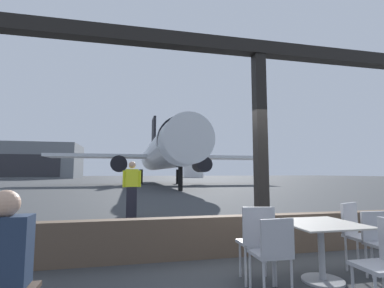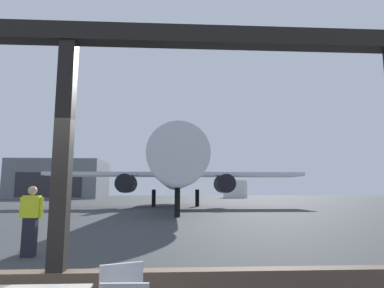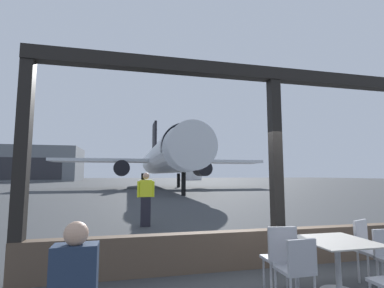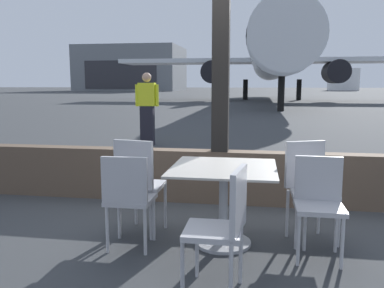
{
  "view_description": "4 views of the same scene",
  "coord_description": "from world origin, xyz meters",
  "px_view_note": "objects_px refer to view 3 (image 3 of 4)",
  "views": [
    {
      "loc": [
        -2.28,
        -4.69,
        1.37
      ],
      "look_at": [
        1.99,
        14.73,
        3.4
      ],
      "focal_mm": 26.77,
      "sensor_mm": 36.0,
      "label": 1
    },
    {
      "loc": [
        1.38,
        -4.21,
        1.59
      ],
      "look_at": [
        2.32,
        12.42,
        4.0
      ],
      "focal_mm": 31.09,
      "sensor_mm": 36.0,
      "label": 2
    },
    {
      "loc": [
        -2.8,
        -4.91,
        1.67
      ],
      "look_at": [
        2.15,
        16.53,
        4.09
      ],
      "focal_mm": 26.22,
      "sensor_mm": 36.0,
      "label": 3
    },
    {
      "loc": [
        0.45,
        -4.94,
        1.48
      ],
      "look_at": [
        -0.28,
        -0.45,
        0.8
      ],
      "focal_mm": 37.84,
      "sensor_mm": 36.0,
      "label": 4
    }
  ],
  "objects_px": {
    "cafe_chair_aisle_right": "(368,245)",
    "distant_hangar": "(40,164)",
    "cafe_chair_side_extra": "(298,266)",
    "seated_passenger": "(74,283)",
    "fuel_storage_tank": "(192,173)",
    "airplane": "(164,158)",
    "dining_table": "(338,259)",
    "cafe_chair_window_left": "(281,254)",
    "ground_crew_worker": "(146,198)"
  },
  "relations": [
    {
      "from": "cafe_chair_aisle_right",
      "to": "distant_hangar",
      "type": "distance_m",
      "value": 84.03
    },
    {
      "from": "cafe_chair_side_extra",
      "to": "seated_passenger",
      "type": "bearing_deg",
      "value": -171.06
    },
    {
      "from": "fuel_storage_tank",
      "to": "distant_hangar",
      "type": "bearing_deg",
      "value": -167.15
    },
    {
      "from": "airplane",
      "to": "fuel_storage_tank",
      "type": "xyz_separation_m",
      "value": [
        17.07,
        59.05,
        -1.38
      ]
    },
    {
      "from": "cafe_chair_side_extra",
      "to": "fuel_storage_tank",
      "type": "relative_size",
      "value": 0.13
    },
    {
      "from": "seated_passenger",
      "to": "dining_table",
      "type": "bearing_deg",
      "value": 11.22
    },
    {
      "from": "seated_passenger",
      "to": "fuel_storage_tank",
      "type": "relative_size",
      "value": 0.19
    },
    {
      "from": "cafe_chair_window_left",
      "to": "ground_crew_worker",
      "type": "bearing_deg",
      "value": 104.68
    },
    {
      "from": "dining_table",
      "to": "cafe_chair_side_extra",
      "type": "distance_m",
      "value": 0.86
    },
    {
      "from": "cafe_chair_window_left",
      "to": "airplane",
      "type": "relative_size",
      "value": 0.03
    },
    {
      "from": "cafe_chair_aisle_right",
      "to": "cafe_chair_side_extra",
      "type": "relative_size",
      "value": 1.08
    },
    {
      "from": "seated_passenger",
      "to": "ground_crew_worker",
      "type": "relative_size",
      "value": 0.71
    },
    {
      "from": "cafe_chair_aisle_right",
      "to": "cafe_chair_side_extra",
      "type": "distance_m",
      "value": 1.7
    },
    {
      "from": "cafe_chair_side_extra",
      "to": "airplane",
      "type": "bearing_deg",
      "value": 85.75
    },
    {
      "from": "seated_passenger",
      "to": "ground_crew_worker",
      "type": "bearing_deg",
      "value": 80.68
    },
    {
      "from": "seated_passenger",
      "to": "ground_crew_worker",
      "type": "xyz_separation_m",
      "value": [
        1.07,
        6.53,
        0.23
      ]
    },
    {
      "from": "cafe_chair_window_left",
      "to": "ground_crew_worker",
      "type": "height_order",
      "value": "ground_crew_worker"
    },
    {
      "from": "dining_table",
      "to": "cafe_chair_aisle_right",
      "type": "distance_m",
      "value": 0.84
    },
    {
      "from": "dining_table",
      "to": "fuel_storage_tank",
      "type": "bearing_deg",
      "value": 78.34
    },
    {
      "from": "cafe_chair_window_left",
      "to": "distant_hangar",
      "type": "distance_m",
      "value": 83.68
    },
    {
      "from": "seated_passenger",
      "to": "fuel_storage_tank",
      "type": "distance_m",
      "value": 93.28
    },
    {
      "from": "cafe_chair_window_left",
      "to": "distant_hangar",
      "type": "height_order",
      "value": "distant_hangar"
    },
    {
      "from": "distant_hangar",
      "to": "cafe_chair_window_left",
      "type": "bearing_deg",
      "value": -72.41
    },
    {
      "from": "seated_passenger",
      "to": "airplane",
      "type": "distance_m",
      "value": 32.12
    },
    {
      "from": "ground_crew_worker",
      "to": "distant_hangar",
      "type": "xyz_separation_m",
      "value": [
        -23.76,
        73.93,
        3.63
      ]
    },
    {
      "from": "airplane",
      "to": "distant_hangar",
      "type": "distance_m",
      "value": 56.12
    },
    {
      "from": "dining_table",
      "to": "ground_crew_worker",
      "type": "bearing_deg",
      "value": 111.82
    },
    {
      "from": "dining_table",
      "to": "cafe_chair_aisle_right",
      "type": "relative_size",
      "value": 1.01
    },
    {
      "from": "cafe_chair_aisle_right",
      "to": "cafe_chair_side_extra",
      "type": "height_order",
      "value": "cafe_chair_aisle_right"
    },
    {
      "from": "dining_table",
      "to": "distant_hangar",
      "type": "height_order",
      "value": "distant_hangar"
    },
    {
      "from": "cafe_chair_side_extra",
      "to": "distant_hangar",
      "type": "height_order",
      "value": "distant_hangar"
    },
    {
      "from": "distant_hangar",
      "to": "cafe_chair_side_extra",
      "type": "bearing_deg",
      "value": -72.47
    },
    {
      "from": "airplane",
      "to": "ground_crew_worker",
      "type": "relative_size",
      "value": 18.09
    },
    {
      "from": "cafe_chair_aisle_right",
      "to": "cafe_chair_side_extra",
      "type": "bearing_deg",
      "value": -161.56
    },
    {
      "from": "cafe_chair_window_left",
      "to": "cafe_chair_side_extra",
      "type": "bearing_deg",
      "value": -87.16
    },
    {
      "from": "cafe_chair_side_extra",
      "to": "airplane",
      "type": "xyz_separation_m",
      "value": [
        2.32,
        31.18,
        3.22
      ]
    },
    {
      "from": "cafe_chair_window_left",
      "to": "seated_passenger",
      "type": "xyz_separation_m",
      "value": [
        -2.58,
        -0.78,
        0.1
      ]
    },
    {
      "from": "dining_table",
      "to": "distant_hangar",
      "type": "relative_size",
      "value": 0.05
    },
    {
      "from": "dining_table",
      "to": "fuel_storage_tank",
      "type": "height_order",
      "value": "fuel_storage_tank"
    },
    {
      "from": "cafe_chair_window_left",
      "to": "airplane",
      "type": "xyz_separation_m",
      "value": [
        2.34,
        30.81,
        3.17
      ]
    },
    {
      "from": "dining_table",
      "to": "cafe_chair_window_left",
      "type": "distance_m",
      "value": 0.85
    },
    {
      "from": "seated_passenger",
      "to": "airplane",
      "type": "bearing_deg",
      "value": 81.16
    },
    {
      "from": "ground_crew_worker",
      "to": "seated_passenger",
      "type": "bearing_deg",
      "value": -99.32
    },
    {
      "from": "cafe_chair_window_left",
      "to": "fuel_storage_tank",
      "type": "xyz_separation_m",
      "value": [
        19.4,
        89.86,
        1.79
      ]
    },
    {
      "from": "cafe_chair_window_left",
      "to": "ground_crew_worker",
      "type": "relative_size",
      "value": 0.55
    },
    {
      "from": "fuel_storage_tank",
      "to": "dining_table",
      "type": "bearing_deg",
      "value": -101.66
    },
    {
      "from": "dining_table",
      "to": "airplane",
      "type": "bearing_deg",
      "value": 87.22
    },
    {
      "from": "dining_table",
      "to": "ground_crew_worker",
      "type": "xyz_separation_m",
      "value": [
        -2.34,
        5.85,
        0.42
      ]
    },
    {
      "from": "cafe_chair_window_left",
      "to": "ground_crew_worker",
      "type": "xyz_separation_m",
      "value": [
        -1.51,
        5.75,
        0.33
      ]
    },
    {
      "from": "seated_passenger",
      "to": "airplane",
      "type": "relative_size",
      "value": 0.04
    }
  ]
}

